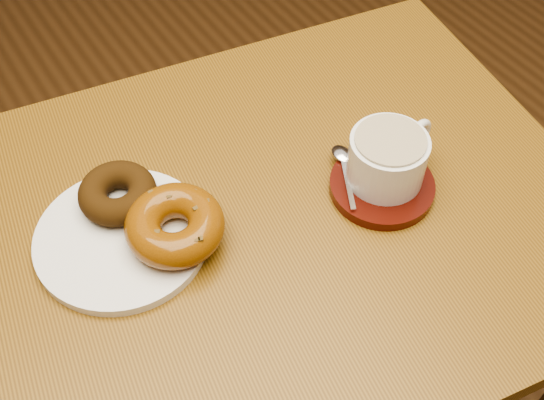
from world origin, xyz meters
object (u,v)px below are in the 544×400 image
donut_plate (122,238)px  coffee_cup (388,157)px  saucer (382,186)px  cafe_table (260,272)px

donut_plate → coffee_cup: coffee_cup is taller
coffee_cup → saucer: bearing=-150.7°
cafe_table → saucer: size_ratio=6.99×
saucer → cafe_table: bearing=163.0°
donut_plate → saucer: bearing=-18.7°
cafe_table → donut_plate: size_ratio=4.46×
saucer → donut_plate: bearing=161.3°
cafe_table → coffee_cup: bearing=-4.6°
saucer → coffee_cup: 0.04m
cafe_table → coffee_cup: (0.16, -0.04, 0.17)m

